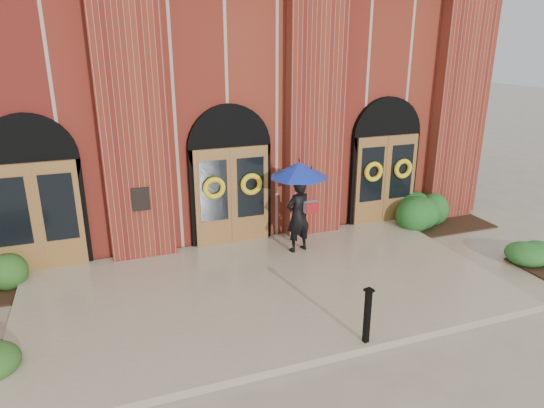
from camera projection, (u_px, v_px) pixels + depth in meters
name	position (u px, v px, depth m)	size (l,w,h in m)	color
ground	(268.00, 295.00, 10.28)	(90.00, 90.00, 0.00)	gray
landing	(266.00, 289.00, 10.39)	(10.00, 5.30, 0.15)	tan
church_building	(183.00, 89.00, 16.96)	(16.20, 12.53, 7.00)	maroon
man_with_umbrella	(299.00, 190.00, 11.63)	(1.71, 1.71, 2.26)	black
metal_post	(367.00, 315.00, 8.29)	(0.17, 0.17, 1.03)	black
hedge_wall_right	(428.00, 212.00, 13.96)	(3.41, 1.36, 0.87)	#1C511D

